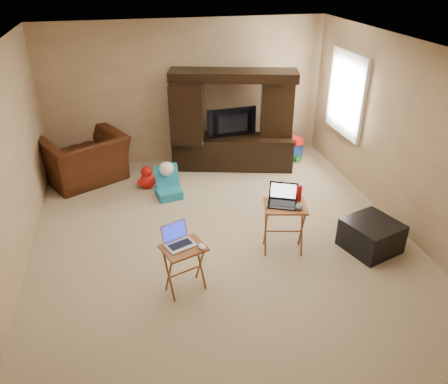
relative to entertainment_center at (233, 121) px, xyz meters
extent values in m
plane|color=beige|center=(-0.70, -2.16, -0.87)|extent=(5.50, 5.50, 0.00)
plane|color=silver|center=(-0.70, -2.16, 1.63)|extent=(5.50, 5.50, 0.00)
plane|color=tan|center=(-0.70, 0.59, 0.38)|extent=(5.00, 0.00, 5.00)
plane|color=tan|center=(-0.70, -4.91, 0.38)|extent=(5.00, 0.00, 5.00)
plane|color=tan|center=(-3.20, -2.16, 0.38)|extent=(0.00, 5.50, 5.50)
plane|color=tan|center=(1.80, -2.16, 0.38)|extent=(0.00, 5.50, 5.50)
plane|color=white|center=(1.78, -0.61, 0.53)|extent=(0.00, 1.20, 1.20)
cube|color=white|center=(1.76, -0.61, 0.53)|extent=(0.06, 1.14, 1.34)
cube|color=black|center=(0.00, 0.00, 0.00)|extent=(2.19, 1.07, 1.74)
imported|color=black|center=(0.00, -0.04, -0.04)|extent=(0.89, 0.20, 0.51)
imported|color=#471F0F|center=(-2.55, 0.01, -0.46)|extent=(1.61, 1.54, 0.81)
cube|color=black|center=(1.14, -2.87, -0.67)|extent=(0.78, 0.78, 0.40)
cube|color=#995925|center=(-1.33, -3.12, -0.57)|extent=(0.55, 0.50, 0.59)
cube|color=brown|center=(0.01, -2.65, -0.53)|extent=(0.60, 0.53, 0.68)
cube|color=silver|center=(-1.36, -3.09, -0.15)|extent=(0.39, 0.36, 0.24)
cube|color=black|center=(-0.03, -2.63, -0.07)|extent=(0.44, 0.41, 0.24)
ellipsoid|color=silver|center=(-1.14, -3.19, -0.25)|extent=(0.10, 0.14, 0.05)
ellipsoid|color=#46464B|center=(0.14, -2.77, -0.16)|extent=(0.13, 0.16, 0.06)
cylinder|color=red|center=(0.21, -2.57, -0.09)|extent=(0.07, 0.07, 0.21)
camera|label=1|loc=(-1.77, -7.02, 2.53)|focal=35.00mm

